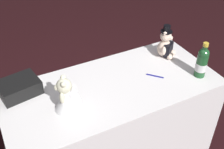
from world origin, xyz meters
name	(u,v)px	position (x,y,z in m)	size (l,w,h in m)	color
reception_table	(112,122)	(0.00, 0.00, 0.37)	(1.55, 0.71, 0.74)	white
teddy_bear_groom	(166,45)	(-0.57, -0.15, 0.85)	(0.15, 0.15, 0.27)	beige
teddy_bear_bride	(68,96)	(0.35, 0.08, 0.85)	(0.20, 0.17, 0.24)	white
champagne_bottle	(202,62)	(-0.63, 0.19, 0.86)	(0.08, 0.08, 0.28)	#1F5129
signing_pen	(156,76)	(-0.34, 0.05, 0.75)	(0.10, 0.11, 0.01)	navy
gift_case_black	(19,87)	(0.60, -0.22, 0.79)	(0.29, 0.24, 0.10)	black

